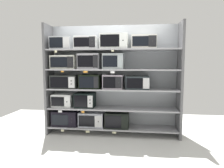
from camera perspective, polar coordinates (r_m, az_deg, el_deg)
name	(u,v)px	position (r m, az deg, el deg)	size (l,w,h in m)	color
ground	(105,154)	(3.73, -1.98, -19.25)	(6.82, 6.00, 0.02)	silver
back_panel	(113,79)	(4.65, 0.39, 1.43)	(3.02, 0.04, 2.43)	#9EA3A8
upright_left	(49,79)	(4.78, -17.42, 1.29)	(0.05, 0.48, 2.43)	#5B5B5E
upright_right	(180,81)	(4.45, 18.77, 0.93)	(0.05, 0.48, 2.43)	#5B5B5E
shelf_0	(112,127)	(4.60, 0.00, -12.16)	(2.82, 0.48, 0.03)	#99999E
microwave_0	(66,118)	(4.78, -12.92, -9.32)	(0.58, 0.40, 0.33)	black
microwave_1	(92,119)	(4.62, -5.74, -9.85)	(0.55, 0.38, 0.32)	#9EA2AE
microwave_2	(117,119)	(4.53, 1.47, -10.02)	(0.52, 0.42, 0.34)	black
price_tag_0	(63,131)	(4.63, -13.86, -12.72)	(0.07, 0.00, 0.04)	beige
price_tag_1	(88,132)	(4.47, -6.96, -13.31)	(0.08, 0.00, 0.04)	beige
price_tag_2	(114,133)	(4.37, 0.64, -13.64)	(0.08, 0.00, 0.03)	beige
shelf_1	(112,108)	(4.48, 0.00, -6.93)	(2.82, 0.48, 0.03)	#99999E
microwave_3	(63,100)	(4.72, -13.76, -4.52)	(0.45, 0.35, 0.28)	silver
microwave_4	(85,100)	(4.56, -7.67, -4.52)	(0.44, 0.35, 0.32)	black
price_tag_3	(60,111)	(4.53, -14.56, -7.54)	(0.09, 0.00, 0.05)	white
price_tag_4	(83,112)	(4.37, -8.25, -7.87)	(0.07, 0.00, 0.04)	orange
shelf_2	(112,89)	(4.41, 0.00, -1.49)	(2.82, 0.48, 0.03)	#99999E
microwave_5	(65,82)	(4.64, -13.15, 0.70)	(0.58, 0.42, 0.29)	#2A2D2B
microwave_6	(90,81)	(4.47, -6.14, 0.74)	(0.45, 0.39, 0.30)	black
microwave_7	(113,82)	(4.38, 0.30, 0.65)	(0.43, 0.36, 0.30)	#BFB0C0
microwave_8	(138,83)	(4.35, 7.28, 0.42)	(0.50, 0.35, 0.28)	#293135
shelf_3	(112,70)	(4.37, 0.00, 4.09)	(2.82, 0.48, 0.03)	#99999E
microwave_9	(64,62)	(4.63, -13.45, 6.06)	(0.55, 0.34, 0.30)	silver
microwave_10	(90,61)	(4.46, -6.38, 6.41)	(0.47, 0.41, 0.33)	#9B9AA0
microwave_11	(114,61)	(4.37, 0.43, 6.45)	(0.44, 0.41, 0.33)	#98A2A4
price_tag_5	(62,72)	(4.39, -13.94, 3.45)	(0.06, 0.00, 0.03)	orange
price_tag_6	(86,72)	(4.23, -7.53, 3.44)	(0.09, 0.00, 0.04)	orange
price_tag_7	(112,72)	(4.13, 0.14, 3.39)	(0.09, 0.00, 0.05)	white
shelf_4	(112,50)	(4.38, 0.00, 9.71)	(2.82, 0.48, 0.03)	#99999E
microwave_12	(62,43)	(4.66, -14.05, 11.17)	(0.47, 0.35, 0.27)	#B6BBBF
microwave_13	(86,43)	(4.50, -7.29, 11.51)	(0.48, 0.40, 0.27)	silver
microwave_14	(114,42)	(4.39, 0.64, 11.95)	(0.58, 0.44, 0.31)	silver
microwave_15	(144,42)	(4.36, 9.01, 11.68)	(0.51, 0.41, 0.28)	silver
price_tag_8	(56,52)	(4.44, -15.70, 8.88)	(0.05, 0.00, 0.05)	beige
price_tag_9	(113,51)	(4.13, 0.17, 9.44)	(0.05, 0.00, 0.03)	beige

